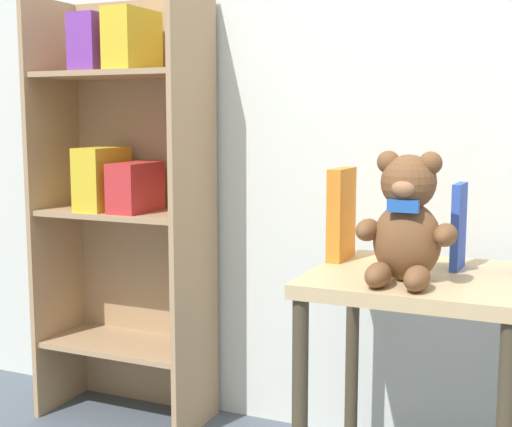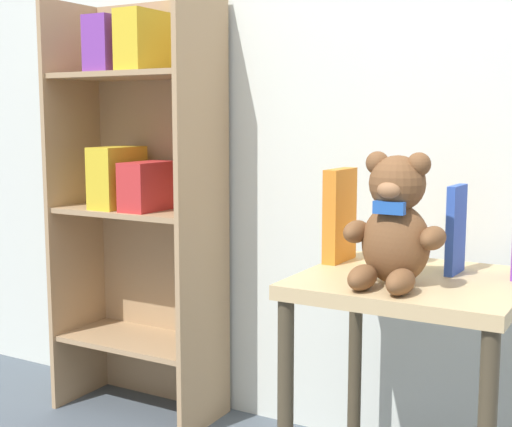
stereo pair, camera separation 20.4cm
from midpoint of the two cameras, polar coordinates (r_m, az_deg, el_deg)
The scene contains 7 objects.
wall_back at distance 2.26m, azimuth 8.09°, elevation 12.89°, with size 4.80×0.06×2.50m.
bookshelf_side at distance 2.49m, azimuth -12.61°, elevation 2.40°, with size 0.57×0.30×1.44m.
display_table at distance 1.87m, azimuth 9.83°, elevation -8.03°, with size 0.54×0.51×0.65m.
teddy_bear at distance 1.72m, azimuth 8.67°, elevation -0.78°, with size 0.24×0.22×0.32m.
book_standing_orange at distance 1.98m, azimuth 3.94°, elevation -0.06°, with size 0.04×0.14×0.26m, color orange.
book_standing_yellow at distance 1.94m, azimuth 8.44°, elevation -0.39°, with size 0.03×0.13×0.25m, color gold.
book_standing_blue at distance 1.90m, azimuth 12.99°, elevation -1.04°, with size 0.02×0.11×0.23m, color #2D51B7.
Camera 1 is at (0.53, -0.70, 1.04)m, focal length 50.00 mm.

